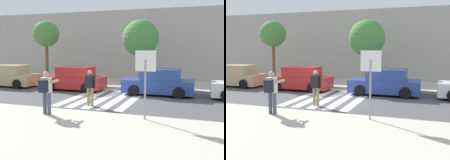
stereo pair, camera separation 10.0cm
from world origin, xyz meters
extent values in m
plane|color=#4C4C4F|center=(0.00, 0.00, 0.00)|extent=(120.00, 120.00, 0.00)
cube|color=beige|center=(0.00, -6.20, 0.07)|extent=(60.00, 6.00, 0.14)
cube|color=beige|center=(0.00, 6.00, 0.07)|extent=(60.00, 4.80, 0.14)
cube|color=#ADA89E|center=(0.00, 10.40, 2.96)|extent=(56.00, 4.00, 5.91)
cube|color=silver|center=(-1.60, 0.20, 0.00)|extent=(0.44, 5.20, 0.01)
cube|color=silver|center=(-0.80, 0.20, 0.00)|extent=(0.44, 5.20, 0.01)
cube|color=silver|center=(0.00, 0.20, 0.00)|extent=(0.44, 5.20, 0.01)
cube|color=silver|center=(0.80, 0.20, 0.00)|extent=(0.44, 5.20, 0.01)
cube|color=silver|center=(1.60, 0.20, 0.00)|extent=(0.44, 5.20, 0.01)
cylinder|color=gray|center=(3.09, -3.72, 1.25)|extent=(0.07, 0.07, 2.22)
cube|color=white|center=(3.09, -3.71, 2.31)|extent=(0.76, 0.03, 0.76)
cube|color=red|center=(3.09, -3.69, 2.31)|extent=(0.66, 0.02, 0.66)
cylinder|color=#474C60|center=(-0.88, -4.23, 0.58)|extent=(0.15, 0.15, 0.88)
cylinder|color=#474C60|center=(-0.68, -4.23, 0.58)|extent=(0.15, 0.15, 0.88)
cube|color=silver|center=(-0.78, -4.23, 1.32)|extent=(0.38, 0.24, 0.60)
sphere|color=tan|center=(-0.78, -4.23, 1.75)|extent=(0.23, 0.23, 0.23)
cylinder|color=tan|center=(-1.02, -4.01, 1.46)|extent=(0.10, 0.58, 0.10)
cylinder|color=tan|center=(-0.54, -4.01, 1.46)|extent=(0.10, 0.58, 0.10)
cube|color=black|center=(-0.78, -3.83, 1.49)|extent=(0.14, 0.10, 0.10)
cube|color=black|center=(-0.78, -4.46, 1.30)|extent=(0.32, 0.20, 0.48)
cylinder|color=tan|center=(-0.11, -1.67, 0.44)|extent=(0.15, 0.15, 0.88)
cylinder|color=tan|center=(0.09, -1.69, 0.44)|extent=(0.15, 0.15, 0.88)
cube|color=black|center=(-0.01, -1.68, 1.18)|extent=(0.40, 0.27, 0.60)
sphere|color=tan|center=(-0.01, -1.68, 1.61)|extent=(0.23, 0.23, 0.23)
cylinder|color=black|center=(-0.25, -1.66, 1.16)|extent=(0.10, 0.10, 0.58)
cylinder|color=black|center=(0.23, -1.70, 1.16)|extent=(0.10, 0.10, 0.58)
cube|color=tan|center=(-8.05, 2.30, 0.53)|extent=(4.10, 1.70, 0.76)
cube|color=tan|center=(-7.90, 2.30, 1.23)|extent=(2.20, 1.56, 0.64)
cube|color=slate|center=(-8.97, 2.30, 1.23)|extent=(0.10, 1.50, 0.54)
cube|color=slate|center=(-6.93, 2.30, 1.23)|extent=(0.10, 1.50, 0.51)
cylinder|color=black|center=(-9.33, 3.15, 0.32)|extent=(0.64, 0.22, 0.64)
cylinder|color=black|center=(-6.78, 1.45, 0.32)|extent=(0.64, 0.22, 0.64)
cylinder|color=black|center=(-6.78, 3.15, 0.32)|extent=(0.64, 0.22, 0.64)
cube|color=red|center=(-2.92, 2.30, 0.53)|extent=(4.10, 1.70, 0.76)
cube|color=red|center=(-2.77, 2.30, 1.23)|extent=(2.20, 1.56, 0.64)
cube|color=slate|center=(-3.84, 2.30, 1.23)|extent=(0.10, 1.50, 0.54)
cube|color=slate|center=(-1.80, 2.30, 1.23)|extent=(0.10, 1.50, 0.51)
cylinder|color=black|center=(-4.19, 1.45, 0.32)|extent=(0.64, 0.22, 0.64)
cylinder|color=black|center=(-4.19, 3.15, 0.32)|extent=(0.64, 0.22, 0.64)
cylinder|color=black|center=(-1.65, 1.45, 0.32)|extent=(0.64, 0.22, 0.64)
cylinder|color=black|center=(-1.65, 3.15, 0.32)|extent=(0.64, 0.22, 0.64)
cube|color=#284293|center=(2.64, 2.30, 0.53)|extent=(4.10, 1.70, 0.76)
cube|color=#284293|center=(2.79, 2.30, 1.23)|extent=(2.20, 1.56, 0.64)
cube|color=slate|center=(1.72, 2.30, 1.23)|extent=(0.10, 1.50, 0.54)
cube|color=slate|center=(3.76, 2.30, 1.23)|extent=(0.10, 1.50, 0.51)
cylinder|color=black|center=(1.37, 1.45, 0.32)|extent=(0.64, 0.22, 0.64)
cylinder|color=black|center=(1.37, 3.15, 0.32)|extent=(0.64, 0.22, 0.64)
cylinder|color=black|center=(3.91, 1.45, 0.32)|extent=(0.64, 0.22, 0.64)
cylinder|color=black|center=(3.91, 3.15, 0.32)|extent=(0.64, 0.22, 0.64)
cylinder|color=brown|center=(-6.62, 4.93, 1.70)|extent=(0.24, 0.24, 3.11)
sphere|color=#47843D|center=(-6.62, 4.93, 3.86)|extent=(2.03, 2.03, 2.03)
cylinder|color=brown|center=(0.96, 4.88, 1.41)|extent=(0.24, 0.24, 2.55)
sphere|color=#47843D|center=(0.96, 4.88, 3.45)|extent=(2.52, 2.52, 2.52)
camera|label=1|loc=(5.00, -13.11, 2.81)|focal=42.00mm
camera|label=2|loc=(5.10, -13.07, 2.81)|focal=42.00mm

